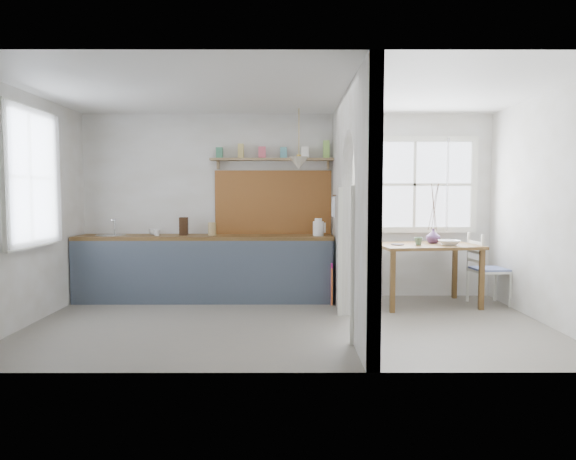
{
  "coord_description": "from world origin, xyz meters",
  "views": [
    {
      "loc": [
        -0.01,
        -5.72,
        1.46
      ],
      "look_at": [
        0.0,
        0.5,
        1.03
      ],
      "focal_mm": 32.0,
      "sensor_mm": 36.0,
      "label": 1
    }
  ],
  "objects_px": {
    "chair_right": "(489,269)",
    "dining_table": "(426,275)",
    "chair_left": "(359,271)",
    "kettle": "(318,227)",
    "vase": "(433,236)"
  },
  "relations": [
    {
      "from": "vase",
      "to": "kettle",
      "type": "bearing_deg",
      "value": 176.19
    },
    {
      "from": "dining_table",
      "to": "kettle",
      "type": "distance_m",
      "value": 1.56
    },
    {
      "from": "dining_table",
      "to": "vase",
      "type": "height_order",
      "value": "vase"
    },
    {
      "from": "vase",
      "to": "dining_table",
      "type": "bearing_deg",
      "value": -132.06
    },
    {
      "from": "dining_table",
      "to": "chair_right",
      "type": "distance_m",
      "value": 0.85
    },
    {
      "from": "kettle",
      "to": "chair_right",
      "type": "bearing_deg",
      "value": 8.46
    },
    {
      "from": "chair_left",
      "to": "kettle",
      "type": "bearing_deg",
      "value": -91.91
    },
    {
      "from": "dining_table",
      "to": "chair_left",
      "type": "bearing_deg",
      "value": 172.66
    },
    {
      "from": "dining_table",
      "to": "vase",
      "type": "bearing_deg",
      "value": 40.18
    },
    {
      "from": "chair_right",
      "to": "dining_table",
      "type": "bearing_deg",
      "value": 87.24
    },
    {
      "from": "chair_left",
      "to": "vase",
      "type": "xyz_separation_m",
      "value": [
        1.02,
        0.15,
        0.45
      ]
    },
    {
      "from": "dining_table",
      "to": "chair_left",
      "type": "height_order",
      "value": "chair_left"
    },
    {
      "from": "chair_right",
      "to": "chair_left",
      "type": "bearing_deg",
      "value": 86.2
    },
    {
      "from": "chair_right",
      "to": "vase",
      "type": "bearing_deg",
      "value": 76.28
    },
    {
      "from": "chair_left",
      "to": "dining_table",
      "type": "bearing_deg",
      "value": 114.35
    }
  ]
}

